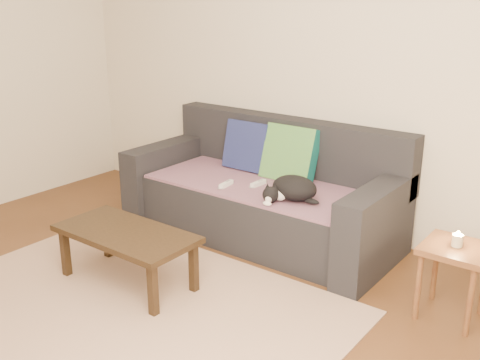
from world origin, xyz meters
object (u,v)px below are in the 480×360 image
object	(u,v)px
wii_remote_a	(226,184)
wii_remote_b	(258,183)
coffee_table	(126,238)
sofa	(264,196)
cat	(292,189)
side_table	(455,259)

from	to	relation	value
wii_remote_a	wii_remote_b	distance (m)	0.24
wii_remote_a	wii_remote_b	size ratio (longest dim) A/B	1.00
wii_remote_a	wii_remote_b	xyz separation A→B (m)	(0.18, 0.16, 0.00)
coffee_table	wii_remote_b	bearing A→B (deg)	76.04
sofa	wii_remote_b	world-z (taller)	sofa
cat	coffee_table	size ratio (longest dim) A/B	0.45
side_table	coffee_table	world-z (taller)	side_table
wii_remote_a	coffee_table	distance (m)	0.92
wii_remote_b	side_table	xyz separation A→B (m)	(1.51, -0.21, -0.09)
sofa	wii_remote_b	distance (m)	0.19
wii_remote_b	side_table	distance (m)	1.52
side_table	wii_remote_b	bearing A→B (deg)	172.24
sofa	wii_remote_b	bearing A→B (deg)	-75.04
cat	coffee_table	bearing A→B (deg)	-145.90
wii_remote_b	wii_remote_a	bearing A→B (deg)	133.92
side_table	coffee_table	bearing A→B (deg)	-154.10
cat	wii_remote_b	world-z (taller)	cat
wii_remote_b	sofa	bearing A→B (deg)	17.81
wii_remote_a	coffee_table	xyz separation A→B (m)	(-0.09, -0.91, -0.13)
cat	wii_remote_a	distance (m)	0.55
wii_remote_b	coffee_table	xyz separation A→B (m)	(-0.27, -1.07, -0.13)
wii_remote_b	cat	bearing A→B (deg)	-104.99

